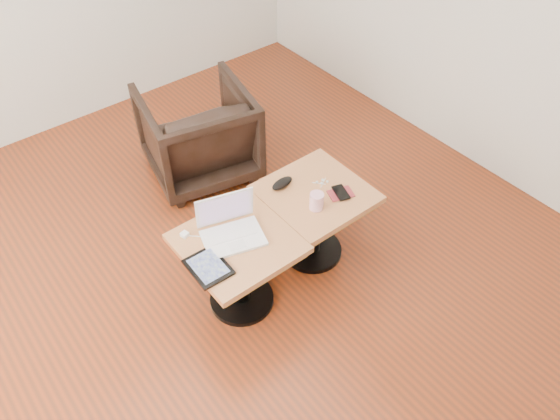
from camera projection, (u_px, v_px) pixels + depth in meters
room_shell at (181, 111)px, 2.11m from camera, size 4.52×4.52×2.71m
side_table_left at (239, 257)px, 2.85m from camera, size 0.55×0.55×0.50m
side_table_right at (315, 208)px, 3.11m from camera, size 0.55×0.55×0.50m
laptop at (230, 228)px, 2.77m from camera, size 0.36×0.31×0.22m
tablet at (208, 267)px, 2.63m from camera, size 0.18×0.23×0.02m
charging_adapter at (185, 234)px, 2.78m from camera, size 0.04×0.04×0.02m
glasses_case at (282, 183)px, 3.04m from camera, size 0.15×0.07×0.04m
striped_cup at (317, 201)px, 2.90m from camera, size 0.08×0.08×0.10m
earbuds_tangle at (322, 182)px, 3.07m from camera, size 0.08×0.05×0.02m
phone_on_sleeve at (341, 193)px, 3.01m from camera, size 0.16×0.13×0.02m
armchair at (198, 134)px, 3.71m from camera, size 0.83×0.84×0.65m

